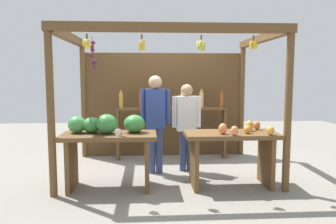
# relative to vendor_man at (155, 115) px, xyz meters

# --- Properties ---
(ground_plane) EXTENTS (12.00, 12.00, 0.00)m
(ground_plane) POSITION_rel_vendor_man_xyz_m (0.20, 0.11, -0.97)
(ground_plane) COLOR gray
(ground_plane) RESTS_ON ground
(market_stall) EXTENTS (3.29, 2.31, 2.28)m
(market_stall) POSITION_rel_vendor_man_xyz_m (0.19, 0.61, 0.38)
(market_stall) COLOR brown
(market_stall) RESTS_ON ground
(fruit_counter_left) EXTENTS (1.33, 0.64, 1.07)m
(fruit_counter_left) POSITION_rel_vendor_man_xyz_m (-0.69, -0.69, -0.25)
(fruit_counter_left) COLOR brown
(fruit_counter_left) RESTS_ON ground
(fruit_counter_right) EXTENTS (1.33, 0.65, 0.95)m
(fruit_counter_right) POSITION_rel_vendor_man_xyz_m (1.09, -0.72, -0.37)
(fruit_counter_right) COLOR brown
(fruit_counter_right) RESTS_ON ground
(bottle_shelf_unit) EXTENTS (2.11, 0.22, 1.35)m
(bottle_shelf_unit) POSITION_rel_vendor_man_xyz_m (0.33, 0.94, -0.16)
(bottle_shelf_unit) COLOR brown
(bottle_shelf_unit) RESTS_ON ground
(vendor_man) EXTENTS (0.48, 0.22, 1.61)m
(vendor_man) POSITION_rel_vendor_man_xyz_m (0.00, 0.00, 0.00)
(vendor_man) COLOR #38497F
(vendor_man) RESTS_ON ground
(vendor_woman) EXTENTS (0.48, 0.20, 1.47)m
(vendor_woman) POSITION_rel_vendor_man_xyz_m (0.52, 0.10, -0.10)
(vendor_woman) COLOR navy
(vendor_woman) RESTS_ON ground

